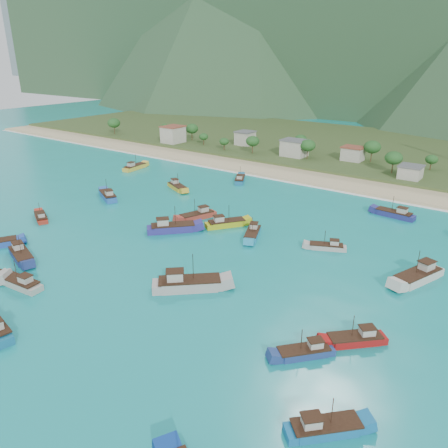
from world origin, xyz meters
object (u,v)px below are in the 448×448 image
Objects in this scene: boat_2 at (135,167)px; boat_23 at (327,247)px; boat_3 at (226,224)px; boat_7 at (240,180)px; boat_21 at (305,353)px; boat_27 at (188,284)px; boat_9 at (356,340)px; boat_20 at (41,218)px; boat_28 at (324,429)px; boat_31 at (21,284)px; boat_22 at (108,196)px; boat_17 at (418,277)px; boat_10 at (394,214)px; boat_24 at (197,216)px; boat_19 at (172,228)px; boat_25 at (21,256)px; boat_5 at (253,234)px; boat_16 at (177,187)px.

boat_2 is 92.94m from boat_23.
boat_3 is 42.28m from boat_7.
boat_21 is at bearing 174.41° from boat_23.
boat_7 is at bearing 164.28° from boat_27.
boat_9 is 86.93m from boat_20.
boat_28 is 60.66m from boat_31.
boat_28 is (90.14, -43.29, -0.17)m from boat_22.
boat_27 is (-26.34, 4.64, 0.47)m from boat_21.
boat_10 is at bearing -46.87° from boat_17.
boat_3 is 46.94m from boat_17.
boat_27 is (76.01, -57.22, 0.26)m from boat_2.
boat_24 is at bearing -58.38° from boat_22.
boat_7 is at bearing -2.08° from boat_22.
boat_2 is 0.98× the size of boat_22.
boat_23 is at bearing -157.22° from boat_24.
boat_24 is (-36.15, -2.03, 0.22)m from boat_23.
boat_22 reaches higher than boat_21.
boat_2 is 56.17m from boat_20.
boat_19 is at bearing -76.68° from boat_22.
boat_10 is at bearing -35.94° from boat_23.
boat_3 is at bearing -28.99° from boat_2.
boat_22 reaches higher than boat_7.
boat_21 is 64.17m from boat_25.
boat_5 is 48.58m from boat_7.
boat_22 is at bearing 21.07° from boat_17.
boat_21 is at bearing 113.37° from boat_25.
boat_21 is (30.37, -33.12, -0.11)m from boat_5.
boat_7 is 53.56m from boat_10.
boat_20 is (-75.13, -57.72, -0.20)m from boat_10.
boat_28 is (56.33, -35.19, -0.30)m from boat_19.
boat_22 is at bearing -150.77° from boat_19.
boat_3 is 1.04× the size of boat_7.
boat_17 is at bearing 157.15° from boat_5.
boat_2 is 59.83m from boat_24.
boat_3 is 9.53m from boat_24.
boat_16 is 1.27× the size of boat_21.
boat_27 reaches higher than boat_21.
boat_3 is 0.95× the size of boat_24.
boat_25 reaches higher than boat_16.
boat_9 is 0.75× the size of boat_19.
boat_3 is at bearing 69.90° from boat_23.
boat_31 is at bearing -53.85° from boat_19.
boat_9 is at bearing 172.54° from boat_24.
boat_2 is at bearing 163.68° from boat_7.
boat_7 is at bearing -9.13° from boat_17.
boat_3 is at bearing 166.85° from boat_25.
boat_7 is 22.63m from boat_16.
boat_9 reaches higher than boat_23.
boat_17 is 1.12× the size of boat_19.
boat_20 is at bearing 46.49° from boat_31.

